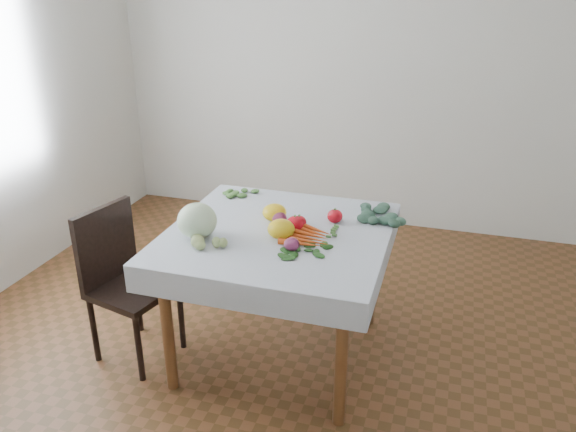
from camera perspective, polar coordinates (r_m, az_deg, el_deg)
name	(u,v)px	position (r m, az deg, el deg)	size (l,w,h in m)	color
ground	(279,351)	(3.29, -0.91, -13.58)	(4.00, 4.00, 0.00)	brown
back_wall	(355,61)	(4.62, 6.84, 15.36)	(4.00, 0.04, 2.70)	silver
table	(278,249)	(2.94, -0.99, -3.34)	(1.00, 1.00, 0.75)	brown
tablecloth	(278,231)	(2.90, -1.00, -1.58)	(1.12, 1.12, 0.01)	silver
chair	(122,273)	(3.17, -16.53, -5.62)	(0.47, 0.47, 0.86)	black
cabbage	(197,221)	(2.84, -9.22, -0.46)	(0.20, 0.20, 0.18)	silver
tomato_a	(286,227)	(2.87, -0.25, -1.10)	(0.07, 0.07, 0.06)	red
tomato_b	(335,216)	(3.00, 4.79, -0.01)	(0.08, 0.08, 0.07)	red
tomato_c	(295,224)	(2.88, 0.71, -0.79)	(0.09, 0.09, 0.08)	red
tomato_d	(299,222)	(2.92, 1.15, -0.61)	(0.07, 0.07, 0.07)	red
heirloom_back	(275,212)	(3.01, -1.37, 0.37)	(0.13, 0.13, 0.09)	gold
heirloom_front	(281,229)	(2.80, -0.71, -1.33)	(0.14, 0.14, 0.10)	gold
onion_a	(279,218)	(2.96, -0.87, -0.24)	(0.08, 0.08, 0.07)	#55183A
onion_b	(292,244)	(2.68, 0.38, -2.90)	(0.08, 0.08, 0.06)	#55183A
tomatillo_cluster	(207,242)	(2.75, -8.27, -2.66)	(0.15, 0.12, 0.05)	#B0C571
carrot_bunch	(308,236)	(2.80, 2.07, -2.07)	(0.23, 0.26, 0.03)	#E55819
kale_bunch	(379,214)	(3.09, 9.21, 0.15)	(0.28, 0.26, 0.04)	#315143
basil_bunch	(302,250)	(2.69, 1.38, -3.51)	(0.23, 0.20, 0.01)	#23551A
dill_bunch	(240,194)	(3.38, -4.90, 2.26)	(0.21, 0.15, 0.02)	#55863D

